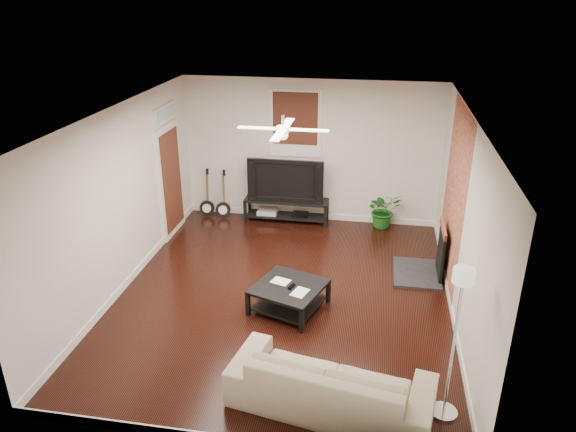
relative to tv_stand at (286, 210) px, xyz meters
name	(u,v)px	position (x,y,z in m)	size (l,w,h in m)	color
room	(283,211)	(0.44, -2.78, 1.17)	(5.01, 6.01, 2.81)	black
brick_accent	(454,197)	(2.93, -1.78, 1.17)	(0.02, 2.20, 2.80)	#9B5032
fireplace	(429,250)	(2.64, -1.78, 0.23)	(0.80, 1.10, 0.92)	black
window_back	(295,124)	(0.14, 0.19, 1.72)	(1.00, 0.06, 1.30)	#34160E
door_left	(170,170)	(-2.02, -0.88, 1.02)	(0.08, 1.00, 2.50)	white
tv_stand	(286,210)	(0.00, 0.00, 0.00)	(1.66, 0.44, 0.47)	black
tv	(287,179)	(0.00, 0.02, 0.66)	(1.49, 0.20, 0.86)	black
coffee_table	(289,297)	(0.59, -3.14, -0.04)	(0.92, 0.92, 0.39)	black
sofa	(331,383)	(1.38, -5.03, 0.10)	(2.26, 0.88, 0.66)	#C2A891
floor_lamp	(453,345)	(2.64, -4.93, 0.69)	(0.30, 0.30, 1.84)	silver
potted_plant	(383,210)	(1.91, 0.04, 0.12)	(0.64, 0.56, 0.72)	#1B5F1B
guitar_left	(206,194)	(-1.65, -0.03, 0.26)	(0.30, 0.21, 0.98)	black
guitar_right	(222,195)	(-1.30, -0.06, 0.26)	(0.30, 0.21, 0.98)	black
ceiling_fan	(283,129)	(0.44, -2.78, 2.37)	(1.24, 1.24, 0.32)	white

